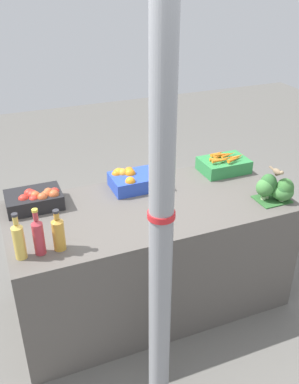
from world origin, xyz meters
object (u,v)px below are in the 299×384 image
(juice_bottle_golden, at_px, (19,240))
(juice_bottle_ruby, at_px, (38,235))
(orange_crate, at_px, (133,180))
(carrot_crate, at_px, (224,164))
(apple_crate, at_px, (35,199))
(juice_bottle_amber, at_px, (58,233))
(broccoli_pile, at_px, (277,189))
(support_pole, at_px, (161,235))
(sparrow_bird, at_px, (278,172))

(juice_bottle_golden, bearing_deg, juice_bottle_ruby, -0.00)
(orange_crate, height_order, juice_bottle_ruby, juice_bottle_ruby)
(orange_crate, bearing_deg, carrot_crate, -0.89)
(apple_crate, distance_m, juice_bottle_ruby, 0.53)
(orange_crate, distance_m, juice_bottle_golden, 1.01)
(juice_bottle_golden, distance_m, juice_bottle_amber, 0.21)
(carrot_crate, height_order, juice_bottle_golden, juice_bottle_golden)
(carrot_crate, xyz_separation_m, juice_bottle_amber, (-1.37, -0.53, 0.05))
(juice_bottle_amber, bearing_deg, broccoli_pile, 0.00)
(orange_crate, relative_size, broccoli_pile, 1.46)
(support_pole, distance_m, juice_bottle_amber, 0.67)
(juice_bottle_amber, relative_size, sparrow_bird, 1.86)
(orange_crate, xyz_separation_m, juice_bottle_ruby, (-0.75, -0.54, 0.06))
(orange_crate, bearing_deg, apple_crate, -178.29)
(carrot_crate, bearing_deg, broccoli_pile, -80.61)
(orange_crate, relative_size, sparrow_bird, 2.63)
(apple_crate, height_order, juice_bottle_golden, juice_bottle_golden)
(support_pole, xyz_separation_m, apple_crate, (-0.45, 1.03, -0.25))
(apple_crate, relative_size, juice_bottle_ruby, 1.26)
(carrot_crate, height_order, juice_bottle_ruby, juice_bottle_ruby)
(apple_crate, distance_m, juice_bottle_golden, 0.55)
(juice_bottle_ruby, bearing_deg, broccoli_pile, 0.00)
(juice_bottle_ruby, bearing_deg, carrot_crate, 19.66)
(support_pole, bearing_deg, juice_bottle_amber, 128.15)
(apple_crate, bearing_deg, orange_crate, 1.71)
(juice_bottle_ruby, bearing_deg, juice_bottle_golden, 180.00)
(support_pole, height_order, juice_bottle_golden, support_pole)
(apple_crate, bearing_deg, broccoli_pile, -19.00)
(orange_crate, relative_size, carrot_crate, 1.00)
(support_pole, xyz_separation_m, sparrow_bird, (1.06, 0.51, -0.10))
(juice_bottle_golden, bearing_deg, sparrow_bird, 0.20)
(broccoli_pile, relative_size, juice_bottle_ruby, 0.86)
(support_pole, relative_size, broccoli_pile, 9.26)
(apple_crate, height_order, juice_bottle_amber, juice_bottle_amber)
(carrot_crate, distance_m, juice_bottle_golden, 1.67)
(apple_crate, relative_size, sparrow_bird, 2.63)
(broccoli_pile, relative_size, sparrow_bird, 1.80)
(orange_crate, bearing_deg, support_pole, -103.07)
(juice_bottle_ruby, height_order, sparrow_bird, juice_bottle_ruby)
(broccoli_pile, bearing_deg, carrot_crate, 99.39)
(apple_crate, bearing_deg, support_pole, -66.48)
(orange_crate, xyz_separation_m, juice_bottle_amber, (-0.64, -0.54, 0.05))
(support_pole, distance_m, carrot_crate, 1.45)
(apple_crate, height_order, broccoli_pile, broccoli_pile)
(support_pole, bearing_deg, juice_bottle_ruby, 135.01)
(apple_crate, relative_size, orange_crate, 1.00)
(orange_crate, bearing_deg, sparrow_bird, -33.39)
(orange_crate, height_order, sparrow_bird, sparrow_bird)
(support_pole, distance_m, orange_crate, 1.10)
(support_pole, distance_m, sparrow_bird, 1.18)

